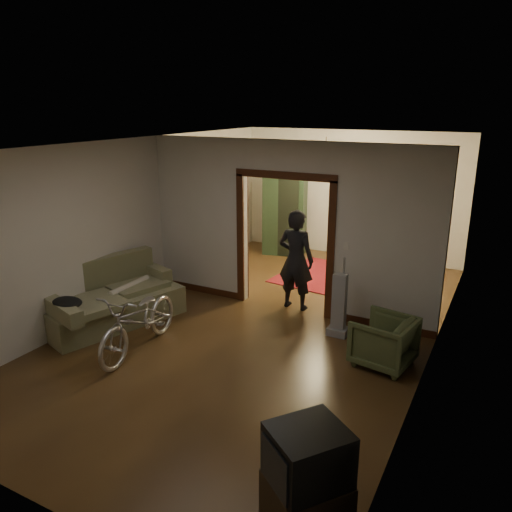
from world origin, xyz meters
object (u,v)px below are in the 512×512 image
Objects in this scene: locker at (285,214)px; desk at (384,251)px; bicycle at (140,320)px; person at (296,260)px; armchair at (383,341)px; sofa at (112,293)px.

desk is at bearing -8.46° from locker.
bicycle reaches higher than desk.
person is 3.21m from locker.
locker is 2.35m from desk.
locker reaches higher than desk.
bicycle is 2.79m from person.
person is at bearing -73.97° from locker.
person is 0.92× the size of locker.
desk is (-1.04, 4.21, 0.00)m from armchair.
armchair is 0.43× the size of person.
sofa reaches higher than desk.
bicycle is 5.79m from desk.
locker is (-0.20, 5.27, 0.46)m from bicycle.
sofa is 2.32× the size of desk.
person is at bearing -114.68° from armchair.
person is at bearing -91.21° from desk.
locker is (0.81, 4.74, 0.43)m from sofa.
armchair is 0.80× the size of desk.
locker is at bearing 97.84° from sofa.
bicycle is 5.30m from locker.
sofa is 2.89× the size of armchair.
locker is (-3.31, 4.08, 0.59)m from armchair.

